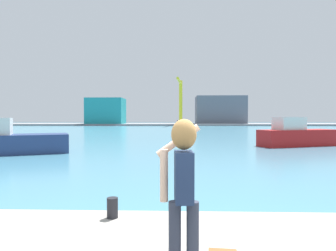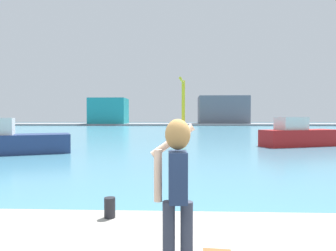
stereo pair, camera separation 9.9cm
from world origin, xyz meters
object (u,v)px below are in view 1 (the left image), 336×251
(harbor_bollard, at_px, (112,208))
(boat_moored, at_px, (2,141))
(warehouse_left, at_px, (106,111))
(warehouse_right, at_px, (220,110))
(port_crane, at_px, (180,96))
(person_photographer, at_px, (183,180))
(boat_moored_2, at_px, (296,135))

(harbor_bollard, relative_size, boat_moored, 0.04)
(boat_moored, bearing_deg, harbor_bollard, -77.36)
(warehouse_left, height_order, warehouse_right, warehouse_right)
(warehouse_left, bearing_deg, boat_moored, -81.46)
(boat_moored, relative_size, port_crane, 0.62)
(person_photographer, distance_m, harbor_bollard, 2.38)
(boat_moored, bearing_deg, port_crane, 56.17)
(harbor_bollard, xyz_separation_m, boat_moored, (-10.04, 13.48, 0.09))
(harbor_bollard, relative_size, warehouse_right, 0.02)
(boat_moored_2, xyz_separation_m, warehouse_left, (-31.78, 66.70, 3.52))
(warehouse_right, bearing_deg, harbor_bollard, -99.07)
(warehouse_left, xyz_separation_m, warehouse_right, (35.52, 4.66, 0.40))
(warehouse_left, height_order, port_crane, port_crane)
(person_photographer, bearing_deg, boat_moored_2, -27.41)
(person_photographer, distance_m, boat_moored_2, 23.59)
(boat_moored_2, xyz_separation_m, warehouse_right, (3.75, 71.36, 3.92))
(warehouse_left, bearing_deg, boat_moored_2, -64.53)
(boat_moored_2, bearing_deg, person_photographer, -134.03)
(warehouse_right, height_order, port_crane, port_crane)
(boat_moored_2, distance_m, warehouse_left, 73.97)
(harbor_bollard, xyz_separation_m, port_crane, (1.81, 82.09, 7.92))
(harbor_bollard, height_order, boat_moored_2, boat_moored_2)
(boat_moored, relative_size, warehouse_right, 0.52)
(harbor_bollard, distance_m, boat_moored_2, 22.45)
(boat_moored, relative_size, boat_moored_2, 1.17)
(boat_moored, height_order, port_crane, port_crane)
(harbor_bollard, height_order, warehouse_right, warehouse_right)
(boat_moored, bearing_deg, warehouse_left, 74.51)
(person_photographer, distance_m, warehouse_right, 93.91)
(person_photographer, relative_size, harbor_bollard, 4.92)
(person_photographer, height_order, port_crane, port_crane)
(warehouse_right, bearing_deg, boat_moored, -107.58)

